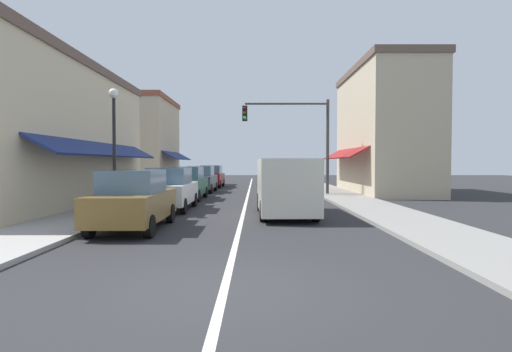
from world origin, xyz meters
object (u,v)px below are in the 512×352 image
parked_car_second_left (172,189)px  traffic_signal_mast_arm (300,130)px  parked_car_nearest_left (136,200)px  street_lamp_left_near (116,130)px  parked_car_distant_left (214,176)px  van_in_lane (287,185)px  parked_car_third_left (189,183)px  parked_car_far_left (203,179)px

parked_car_second_left → traffic_signal_mast_arm: 10.03m
parked_car_nearest_left → street_lamp_left_near: street_lamp_left_near is taller
parked_car_distant_left → parked_car_nearest_left: bearing=-89.1°
van_in_lane → traffic_signal_mast_arm: 9.57m
street_lamp_left_near → parked_car_nearest_left: bearing=-62.1°
parked_car_nearest_left → parked_car_distant_left: 20.43m
parked_car_third_left → parked_car_distant_left: 10.73m
parked_car_third_left → van_in_lane: 8.07m
parked_car_third_left → van_in_lane: van_in_lane is taller
van_in_lane → traffic_signal_mast_arm: bearing=79.8°
parked_car_second_left → parked_car_far_left: 10.14m
parked_car_nearest_left → parked_car_third_left: (-0.10, 9.70, 0.00)m
parked_car_second_left → van_in_lane: 4.98m
parked_car_nearest_left → parked_car_third_left: bearing=90.1°
van_in_lane → parked_car_second_left: bearing=158.8°
traffic_signal_mast_arm → street_lamp_left_near: (-7.82, -9.04, -0.74)m
parked_car_far_left → parked_car_distant_left: same height
parked_car_nearest_left → traffic_signal_mast_arm: size_ratio=0.71×
parked_car_nearest_left → traffic_signal_mast_arm: (6.13, 12.25, 3.06)m
parked_car_nearest_left → van_in_lane: van_in_lane is taller
traffic_signal_mast_arm → parked_car_distant_left: bearing=126.7°
street_lamp_left_near → van_in_lane: bearing=0.0°
parked_car_nearest_left → traffic_signal_mast_arm: 14.04m
parked_car_nearest_left → street_lamp_left_near: size_ratio=0.87×
parked_car_distant_left → street_lamp_left_near: bearing=-94.8°
parked_car_second_left → van_in_lane: size_ratio=0.79×
parked_car_distant_left → traffic_signal_mast_arm: bearing=-52.3°
parked_car_far_left → parked_car_second_left: bearing=-88.7°
parked_car_third_left → traffic_signal_mast_arm: 7.39m
parked_car_distant_left → van_in_lane: size_ratio=0.79×
parked_car_nearest_left → van_in_lane: (4.70, 3.21, 0.27)m
parked_car_nearest_left → parked_car_far_left: (-0.06, 15.05, 0.00)m
street_lamp_left_near → parked_car_third_left: bearing=76.2°
parked_car_nearest_left → parked_car_far_left: bearing=89.7°
parked_car_third_left → parked_car_far_left: 5.35m
parked_car_nearest_left → parked_car_distant_left: same height
street_lamp_left_near → traffic_signal_mast_arm: bearing=49.1°
parked_car_nearest_left → parked_car_third_left: same height
parked_car_nearest_left → traffic_signal_mast_arm: bearing=62.9°
parked_car_distant_left → traffic_signal_mast_arm: traffic_signal_mast_arm is taller
parked_car_second_left → traffic_signal_mast_arm: bearing=50.3°
parked_car_third_left → van_in_lane: (4.80, -6.49, 0.27)m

